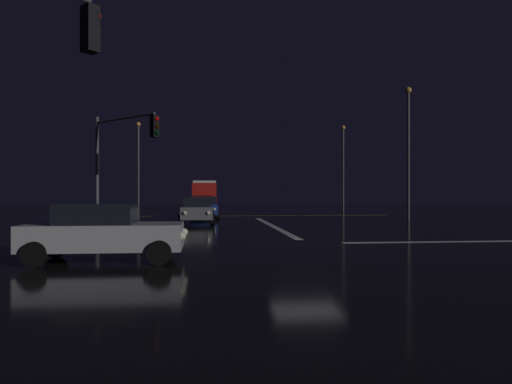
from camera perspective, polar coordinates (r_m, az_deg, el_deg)
The scene contains 13 objects.
ground at distance 18.00m, azimuth 5.92°, elevation -6.17°, with size 120.00×120.00×0.10m, color black.
stop_line_north at distance 26.96m, azimuth 1.94°, elevation -3.99°, with size 0.35×15.71×0.01m.
centre_line_ns at distance 38.47m, azimuth -0.41°, elevation -2.79°, with size 22.00×0.15×0.01m.
sedan_gray at distance 29.27m, azimuth -6.91°, elevation -2.11°, with size 2.02×4.33×1.57m.
sedan_blue at distance 34.98m, azimuth -6.03°, elevation -1.77°, with size 2.02×4.33×1.57m.
sedan_black at distance 40.55m, azimuth -6.24°, elevation -1.52°, with size 2.02×4.33×1.57m.
sedan_green at distance 45.95m, azimuth -6.41°, elevation -1.34°, with size 2.02×4.33×1.57m.
box_truck at distance 52.53m, azimuth -6.07°, elevation -0.18°, with size 2.68×8.28×3.08m.
sedan_silver_crossing at distance 13.92m, azimuth -17.49°, elevation -4.46°, with size 4.33×2.02×1.57m.
traffic_signal_nw at distance 26.01m, azimuth -15.58°, elevation 5.02°, with size 3.74×3.74×5.95m.
streetlamp_left_far at distance 48.79m, azimuth -13.63°, elevation 3.71°, with size 0.44×0.44×8.71m.
streetlamp_right_near at distance 35.27m, azimuth 17.43°, elevation 5.50°, with size 0.44×0.44×9.13m.
streetlamp_right_far at distance 50.30m, azimuth 10.18°, elevation 3.57°, with size 0.44×0.44×8.65m.
Camera 1 is at (-3.66, -17.52, 1.89)m, focal length 34.12 mm.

